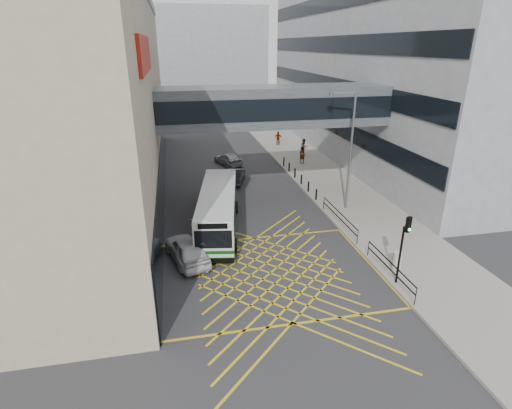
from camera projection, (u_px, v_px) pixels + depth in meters
ground at (270, 273)px, 22.48m from camera, size 120.00×120.00×0.00m
building_right at (428, 63)px, 45.03m from camera, size 24.09×44.00×20.00m
building_far at (184, 62)px, 73.28m from camera, size 28.00×16.00×18.00m
skybridge at (273, 106)px, 31.14m from camera, size 20.00×4.10×3.00m
pavement at (326, 180)px, 37.76m from camera, size 6.00×54.00×0.16m
box_junction at (270, 273)px, 22.47m from camera, size 12.00×9.00×0.01m
bus at (218, 209)px, 27.28m from camera, size 4.02×10.47×2.86m
car_white at (187, 249)px, 23.53m from camera, size 3.18×5.14×1.52m
car_dark at (235, 175)px, 37.02m from camera, size 2.86×4.61×1.35m
car_silver at (228, 159)px, 42.50m from camera, size 3.12×4.54×1.30m
traffic_light at (404, 241)px, 20.30m from camera, size 0.32×0.46×3.90m
street_lamp at (349, 145)px, 29.18m from camera, size 1.99×0.60×8.76m
litter_bin at (397, 260)px, 22.65m from camera, size 0.53×0.53×0.92m
kerb_railings at (359, 236)px, 24.91m from camera, size 0.05×12.54×1.00m
bollards at (298, 176)px, 37.05m from camera, size 0.14×10.14×0.90m
pedestrian_a at (302, 155)px, 42.38m from camera, size 0.79×0.63×1.76m
pedestrian_b at (304, 147)px, 45.21m from camera, size 1.09×0.94×1.93m
pedestrian_c at (278, 138)px, 50.23m from camera, size 1.06×0.66×1.67m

